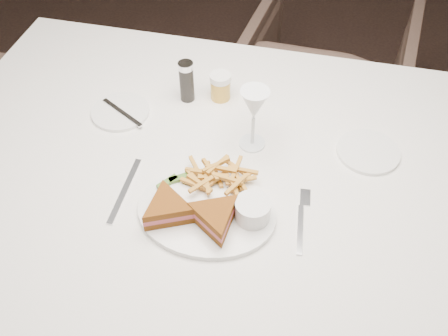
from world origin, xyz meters
name	(u,v)px	position (x,y,z in m)	size (l,w,h in m)	color
ground	(282,264)	(0.00, 0.00, 0.00)	(5.00, 5.00, 0.00)	black
table	(230,250)	(-0.13, -0.24, 0.38)	(1.59, 1.06, 0.75)	white
chair_far	(325,76)	(-0.05, 0.76, 0.34)	(0.66, 0.61, 0.67)	#44322A
table_setting	(218,173)	(-0.15, -0.30, 0.79)	(0.83, 0.57, 0.18)	white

